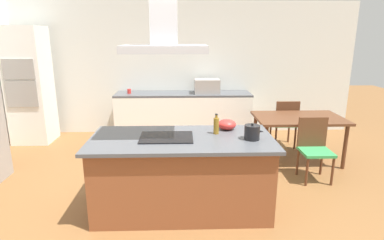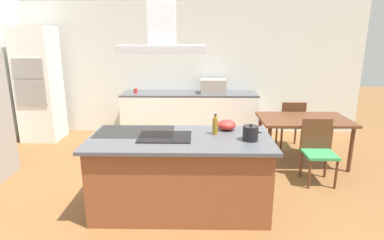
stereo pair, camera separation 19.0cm
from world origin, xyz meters
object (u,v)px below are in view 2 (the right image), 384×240
object	(u,v)px
coffee_mug_red	(136,91)
wall_oven_stack	(39,85)
cooktop	(165,137)
chair_facing_island	(318,147)
chair_facing_back_wall	(291,122)
tea_kettle	(251,133)
dining_table	(304,123)
range_hood	(162,28)
mixing_bowl	(227,125)
countertop_microwave	(213,86)
olive_oil_bottle	(215,126)

from	to	relation	value
coffee_mug_red	wall_oven_stack	world-z (taller)	wall_oven_stack
cooktop	chair_facing_island	size ratio (longest dim) A/B	0.67
chair_facing_back_wall	chair_facing_island	bearing A→B (deg)	-90.00
cooktop	coffee_mug_red	xyz separation A→B (m)	(-0.88, 2.87, 0.04)
tea_kettle	chair_facing_back_wall	bearing A→B (deg)	63.36
coffee_mug_red	dining_table	world-z (taller)	coffee_mug_red
tea_kettle	wall_oven_stack	size ratio (longest dim) A/B	0.10
cooktop	tea_kettle	xyz separation A→B (m)	(0.96, -0.09, 0.08)
tea_kettle	range_hood	bearing A→B (deg)	174.90
mixing_bowl	countertop_microwave	xyz separation A→B (m)	(-0.05, 2.56, 0.08)
mixing_bowl	coffee_mug_red	bearing A→B (deg)	122.26
olive_oil_bottle	dining_table	size ratio (longest dim) A/B	0.17
chair_facing_back_wall	coffee_mug_red	bearing A→B (deg)	166.06
tea_kettle	range_hood	distance (m)	1.48
mixing_bowl	wall_oven_stack	bearing A→B (deg)	146.04
coffee_mug_red	chair_facing_island	size ratio (longest dim) A/B	0.10
cooktop	coffee_mug_red	bearing A→B (deg)	107.02
tea_kettle	countertop_microwave	distance (m)	2.98
dining_table	countertop_microwave	bearing A→B (deg)	134.70
chair_facing_island	cooktop	bearing A→B (deg)	-158.79
cooktop	coffee_mug_red	size ratio (longest dim) A/B	6.67
olive_oil_bottle	chair_facing_island	xyz separation A→B (m)	(1.50, 0.67, -0.49)
cooktop	chair_facing_island	distance (m)	2.26
chair_facing_island	range_hood	world-z (taller)	range_hood
countertop_microwave	chair_facing_island	world-z (taller)	countertop_microwave
tea_kettle	dining_table	world-z (taller)	tea_kettle
wall_oven_stack	chair_facing_back_wall	xyz separation A→B (m)	(4.80, -0.51, -0.59)
cooktop	olive_oil_bottle	size ratio (longest dim) A/B	2.46
wall_oven_stack	dining_table	world-z (taller)	wall_oven_stack
olive_oil_bottle	dining_table	xyz separation A→B (m)	(1.50, 1.34, -0.34)
dining_table	mixing_bowl	bearing A→B (deg)	-139.33
olive_oil_bottle	range_hood	distance (m)	1.25
olive_oil_bottle	chair_facing_island	world-z (taller)	olive_oil_bottle
chair_facing_island	olive_oil_bottle	bearing A→B (deg)	-155.74
countertop_microwave	range_hood	world-z (taller)	range_hood
cooktop	chair_facing_back_wall	xyz separation A→B (m)	(2.08, 2.14, -0.40)
chair_facing_island	mixing_bowl	bearing A→B (deg)	-159.99
wall_oven_stack	range_hood	distance (m)	3.93
dining_table	chair_facing_back_wall	distance (m)	0.68
tea_kettle	olive_oil_bottle	bearing A→B (deg)	150.19
chair_facing_back_wall	chair_facing_island	size ratio (longest dim) A/B	1.00
wall_oven_stack	chair_facing_back_wall	bearing A→B (deg)	-6.06
olive_oil_bottle	range_hood	size ratio (longest dim) A/B	0.27
mixing_bowl	range_hood	distance (m)	1.39
olive_oil_bottle	mixing_bowl	bearing A→B (deg)	50.57
chair_facing_island	wall_oven_stack	bearing A→B (deg)	159.04
coffee_mug_red	olive_oil_bottle	bearing A→B (deg)	-61.93
dining_table	chair_facing_island	world-z (taller)	chair_facing_island
wall_oven_stack	range_hood	world-z (taller)	range_hood
tea_kettle	countertop_microwave	size ratio (longest dim) A/B	0.45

